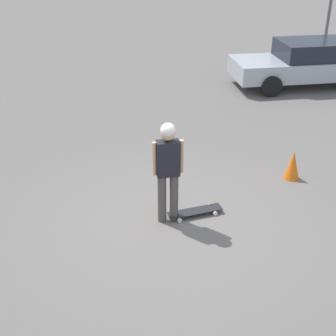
% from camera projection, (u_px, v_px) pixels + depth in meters
% --- Properties ---
extents(ground_plane, '(220.00, 220.00, 0.00)m').
position_uv_depth(ground_plane, '(168.00, 220.00, 8.11)').
color(ground_plane, slate).
extents(person, '(0.41, 0.40, 1.81)m').
position_uv_depth(person, '(168.00, 165.00, 7.61)').
color(person, '#4C4742').
rests_on(person, ground_plane).
extents(skateboard, '(0.81, 0.89, 0.09)m').
position_uv_depth(skateboard, '(195.00, 211.00, 8.21)').
color(skateboard, '#232328').
rests_on(skateboard, ground_plane).
extents(car_parked_near, '(4.68, 4.29, 1.39)m').
position_uv_depth(car_parked_near, '(309.00, 63.00, 14.52)').
color(car_parked_near, '#ADB2B7').
rests_on(car_parked_near, ground_plane).
extents(traffic_cone, '(0.31, 0.31, 0.59)m').
position_uv_depth(traffic_cone, '(293.00, 165.00, 9.30)').
color(traffic_cone, orange).
rests_on(traffic_cone, ground_plane).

